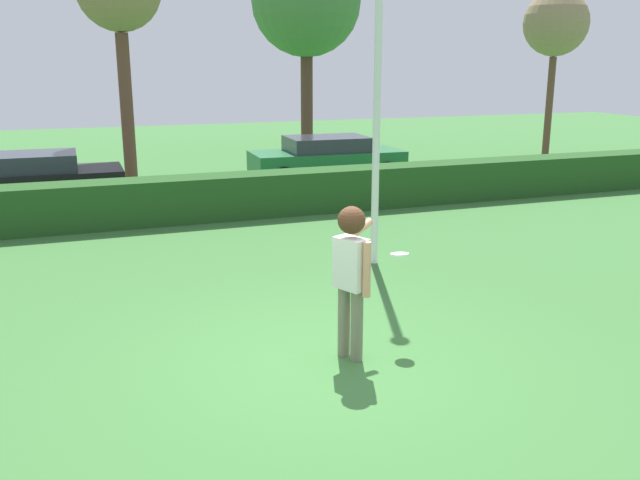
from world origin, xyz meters
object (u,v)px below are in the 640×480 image
at_px(frisbee, 400,254).
at_px(parked_car_green, 327,157).
at_px(lamppost, 377,82).
at_px(oak_tree, 556,25).
at_px(person, 352,265).
at_px(parked_car_black, 27,178).
at_px(willow_tree, 306,2).

distance_m(frisbee, parked_car_green, 11.31).
relative_size(lamppost, oak_tree, 0.94).
height_order(person, frisbee, person).
height_order(parked_car_black, parked_car_green, same).
bearing_deg(lamppost, willow_tree, 75.60).
bearing_deg(person, parked_car_green, 70.68).
height_order(frisbee, willow_tree, willow_tree).
bearing_deg(oak_tree, lamppost, -137.95).
relative_size(parked_car_black, oak_tree, 0.74).
bearing_deg(parked_car_black, frisbee, -65.37).
height_order(parked_car_green, oak_tree, oak_tree).
bearing_deg(oak_tree, parked_car_black, -168.19).
bearing_deg(frisbee, parked_car_black, 114.63).
bearing_deg(frisbee, lamppost, 70.57).
bearing_deg(willow_tree, person, -107.41).
xyz_separation_m(person, willow_tree, (5.28, 16.83, 4.13)).
bearing_deg(willow_tree, oak_tree, -20.77).
distance_m(parked_car_black, willow_tree, 12.13).
height_order(lamppost, willow_tree, willow_tree).
bearing_deg(willow_tree, lamppost, -104.40).
height_order(willow_tree, oak_tree, willow_tree).
relative_size(frisbee, oak_tree, 0.04).
height_order(parked_car_black, oak_tree, oak_tree).
xyz_separation_m(frisbee, parked_car_green, (3.17, 10.85, -0.39)).
distance_m(frisbee, lamppost, 3.77).
distance_m(lamppost, parked_car_black, 9.12).
bearing_deg(person, parked_car_black, 110.41).
xyz_separation_m(person, parked_car_green, (3.91, 11.15, -0.42)).
bearing_deg(parked_car_green, lamppost, -105.00).
relative_size(willow_tree, oak_tree, 1.27).
distance_m(lamppost, parked_car_green, 8.36).
distance_m(lamppost, willow_tree, 14.08).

